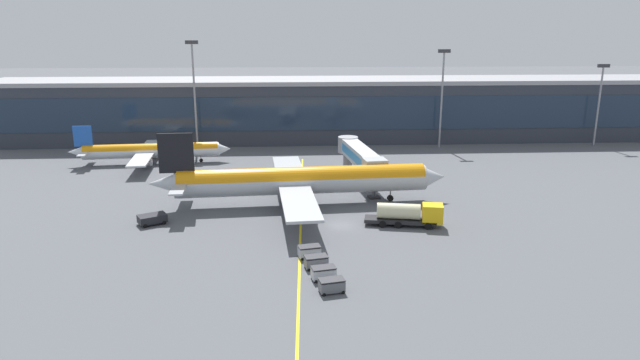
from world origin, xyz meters
name	(u,v)px	position (x,y,z in m)	size (l,w,h in m)	color
ground_plane	(341,225)	(0.00, 0.00, 0.00)	(700.00, 700.00, 0.00)	#515459
apron_lead_in_line	(301,221)	(-5.68, 2.00, 0.00)	(0.30, 80.00, 0.01)	yellow
terminal_building	(382,109)	(16.39, 64.94, 7.54)	(191.48, 18.69, 15.05)	#2D333D
main_airliner	(301,180)	(-5.40, 9.86, 3.94)	(46.68, 37.11, 11.82)	#B2B7BC
jet_bridge	(359,155)	(5.36, 22.97, 4.94)	(6.24, 22.83, 6.63)	#B2B7BC
fuel_tanker	(409,214)	(9.40, -0.89, 1.75)	(11.08, 4.54, 3.25)	#232326
pushback_tug	(152,219)	(-26.76, 1.84, 0.85)	(4.44, 3.84, 1.40)	black
baggage_cart_0	(332,285)	(-2.98, -20.75, 0.78)	(2.91, 2.09, 1.48)	#595B60
baggage_cart_1	(324,273)	(-3.64, -17.61, 0.78)	(2.91, 2.09, 1.48)	#B2B7BC
baggage_cart_2	(316,262)	(-4.30, -14.48, 0.78)	(2.91, 2.09, 1.48)	#595B60
baggage_cart_3	(309,251)	(-4.96, -11.35, 0.78)	(2.91, 2.09, 1.48)	#B2B7BC
commuter_jet_far	(151,151)	(-35.53, 39.54, 2.76)	(32.49, 25.90, 8.18)	silver
apron_light_mast_0	(600,97)	(65.71, 52.98, 11.44)	(2.80, 0.50, 19.08)	gray
apron_light_mast_1	(194,87)	(-28.16, 52.98, 14.23)	(2.80, 0.50, 24.46)	gray
apron_light_mast_2	(442,91)	(28.16, 52.98, 13.20)	(2.80, 0.50, 22.47)	gray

